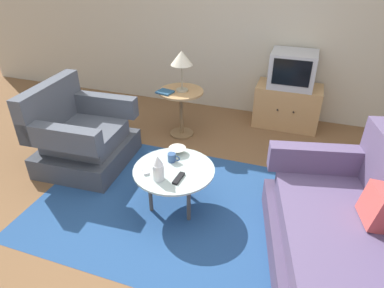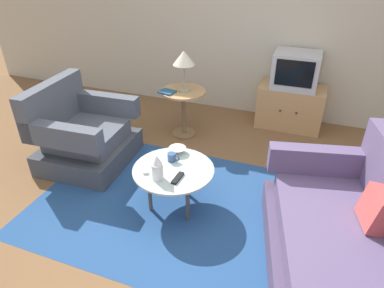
{
  "view_description": "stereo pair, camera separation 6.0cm",
  "coord_description": "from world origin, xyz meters",
  "px_view_note": "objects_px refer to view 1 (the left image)",
  "views": [
    {
      "loc": [
        0.8,
        -2.21,
        2.13
      ],
      "look_at": [
        -0.07,
        0.3,
        0.55
      ],
      "focal_mm": 31.63,
      "sensor_mm": 36.0,
      "label": 1
    },
    {
      "loc": [
        0.86,
        -2.19,
        2.13
      ],
      "look_at": [
        -0.07,
        0.3,
        0.55
      ],
      "focal_mm": 31.63,
      "sensor_mm": 36.0,
      "label": 2
    }
  ],
  "objects_px": {
    "coffee_table": "(174,173)",
    "tv_remote_silver": "(145,170)",
    "side_table": "(181,103)",
    "book": "(165,92)",
    "mug": "(172,157)",
    "vase": "(158,168)",
    "bowl": "(177,150)",
    "tv_stand": "(287,106)",
    "table_lamp": "(182,59)",
    "couch": "(351,254)",
    "tv_remote_dark": "(179,178)",
    "television": "(293,69)",
    "armchair": "(81,137)"
  },
  "relations": [
    {
      "from": "tv_stand",
      "to": "table_lamp",
      "type": "xyz_separation_m",
      "value": [
        -1.21,
        -0.71,
        0.71
      ]
    },
    {
      "from": "tv_stand",
      "to": "table_lamp",
      "type": "relative_size",
      "value": 1.7
    },
    {
      "from": "tv_stand",
      "to": "book",
      "type": "height_order",
      "value": "book"
    },
    {
      "from": "side_table",
      "to": "book",
      "type": "distance_m",
      "value": 0.27
    },
    {
      "from": "couch",
      "to": "tv_remote_silver",
      "type": "bearing_deg",
      "value": 67.34
    },
    {
      "from": "tv_remote_silver",
      "to": "table_lamp",
      "type": "bearing_deg",
      "value": -30.64
    },
    {
      "from": "coffee_table",
      "to": "bowl",
      "type": "distance_m",
      "value": 0.27
    },
    {
      "from": "coffee_table",
      "to": "tv_remote_silver",
      "type": "relative_size",
      "value": 4.88
    },
    {
      "from": "side_table",
      "to": "mug",
      "type": "height_order",
      "value": "side_table"
    },
    {
      "from": "vase",
      "to": "tv_remote_dark",
      "type": "bearing_deg",
      "value": 19.23
    },
    {
      "from": "side_table",
      "to": "vase",
      "type": "relative_size",
      "value": 2.6
    },
    {
      "from": "armchair",
      "to": "tv_remote_silver",
      "type": "xyz_separation_m",
      "value": [
        1.01,
        -0.48,
        0.12
      ]
    },
    {
      "from": "couch",
      "to": "table_lamp",
      "type": "xyz_separation_m",
      "value": [
        -1.87,
        1.71,
        0.68
      ]
    },
    {
      "from": "tv_stand",
      "to": "television",
      "type": "relative_size",
      "value": 1.49
    },
    {
      "from": "mug",
      "to": "tv_remote_dark",
      "type": "height_order",
      "value": "mug"
    },
    {
      "from": "coffee_table",
      "to": "book",
      "type": "distance_m",
      "value": 1.35
    },
    {
      "from": "armchair",
      "to": "television",
      "type": "distance_m",
      "value": 2.67
    },
    {
      "from": "tv_stand",
      "to": "table_lamp",
      "type": "height_order",
      "value": "table_lamp"
    },
    {
      "from": "tv_remote_dark",
      "to": "table_lamp",
      "type": "bearing_deg",
      "value": 22.64
    },
    {
      "from": "tv_stand",
      "to": "television",
      "type": "distance_m",
      "value": 0.5
    },
    {
      "from": "tv_stand",
      "to": "tv_remote_dark",
      "type": "distance_m",
      "value": 2.27
    },
    {
      "from": "couch",
      "to": "table_lamp",
      "type": "height_order",
      "value": "table_lamp"
    },
    {
      "from": "bowl",
      "to": "book",
      "type": "relative_size",
      "value": 0.78
    },
    {
      "from": "vase",
      "to": "tv_remote_silver",
      "type": "relative_size",
      "value": 1.56
    },
    {
      "from": "vase",
      "to": "mug",
      "type": "bearing_deg",
      "value": 89.17
    },
    {
      "from": "armchair",
      "to": "tv_remote_dark",
      "type": "relative_size",
      "value": 5.85
    },
    {
      "from": "tv_remote_silver",
      "to": "mug",
      "type": "bearing_deg",
      "value": -76.23
    },
    {
      "from": "coffee_table",
      "to": "table_lamp",
      "type": "height_order",
      "value": "table_lamp"
    },
    {
      "from": "bowl",
      "to": "television",
      "type": "bearing_deg",
      "value": 64.04
    },
    {
      "from": "vase",
      "to": "tv_remote_dark",
      "type": "height_order",
      "value": "vase"
    },
    {
      "from": "armchair",
      "to": "coffee_table",
      "type": "relative_size",
      "value": 1.37
    },
    {
      "from": "side_table",
      "to": "tv_stand",
      "type": "bearing_deg",
      "value": 30.14
    },
    {
      "from": "mug",
      "to": "coffee_table",
      "type": "bearing_deg",
      "value": -61.66
    },
    {
      "from": "tv_stand",
      "to": "mug",
      "type": "relative_size",
      "value": 7.03
    },
    {
      "from": "coffee_table",
      "to": "table_lamp",
      "type": "xyz_separation_m",
      "value": [
        -0.41,
        1.32,
        0.61
      ]
    },
    {
      "from": "tv_stand",
      "to": "television",
      "type": "xyz_separation_m",
      "value": [
        0.0,
        0.0,
        0.5
      ]
    },
    {
      "from": "vase",
      "to": "television",
      "type": "bearing_deg",
      "value": 68.72
    },
    {
      "from": "side_table",
      "to": "tv_stand",
      "type": "distance_m",
      "value": 1.43
    },
    {
      "from": "tv_remote_silver",
      "to": "book",
      "type": "bearing_deg",
      "value": -22.74
    },
    {
      "from": "couch",
      "to": "mug",
      "type": "xyz_separation_m",
      "value": [
        -1.52,
        0.5,
        0.16
      ]
    },
    {
      "from": "mug",
      "to": "book",
      "type": "bearing_deg",
      "value": 115.84
    },
    {
      "from": "bowl",
      "to": "coffee_table",
      "type": "bearing_deg",
      "value": -75.32
    },
    {
      "from": "television",
      "to": "coffee_table",
      "type": "bearing_deg",
      "value": -111.41
    },
    {
      "from": "armchair",
      "to": "vase",
      "type": "bearing_deg",
      "value": 61.53
    },
    {
      "from": "table_lamp",
      "to": "tv_remote_dark",
      "type": "bearing_deg",
      "value": -70.66
    },
    {
      "from": "couch",
      "to": "vase",
      "type": "distance_m",
      "value": 1.55
    },
    {
      "from": "television",
      "to": "tv_remote_silver",
      "type": "height_order",
      "value": "television"
    },
    {
      "from": "tv_stand",
      "to": "television",
      "type": "bearing_deg",
      "value": 90.0
    },
    {
      "from": "coffee_table",
      "to": "tv_remote_dark",
      "type": "height_order",
      "value": "tv_remote_dark"
    },
    {
      "from": "tv_remote_dark",
      "to": "bowl",
      "type": "bearing_deg",
      "value": 26.06
    }
  ]
}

